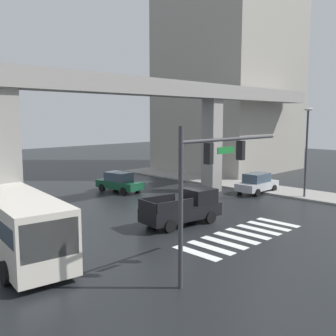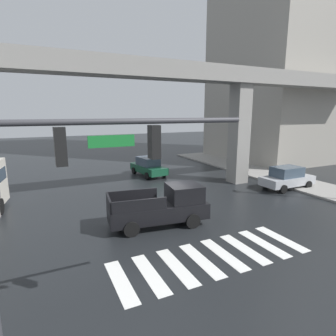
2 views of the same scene
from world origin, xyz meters
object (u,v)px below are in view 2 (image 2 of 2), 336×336
pickup_truck (163,206)px  sedan_silver (287,178)px  sedan_dark_green (148,166)px  traffic_signal_mast (67,177)px

pickup_truck → sedan_silver: (11.57, 2.22, -0.14)m
sedan_dark_green → traffic_signal_mast: (-8.59, -17.10, 3.54)m
sedan_silver → sedan_dark_green: same height
pickup_truck → sedan_dark_green: bearing=72.5°
pickup_truck → traffic_signal_mast: bearing=-130.2°
sedan_silver → pickup_truck: bearing=-169.1°
sedan_dark_green → traffic_signal_mast: size_ratio=0.69×
pickup_truck → traffic_signal_mast: size_ratio=0.82×
pickup_truck → traffic_signal_mast: traffic_signal_mast is taller
traffic_signal_mast → sedan_silver: bearing=26.3°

